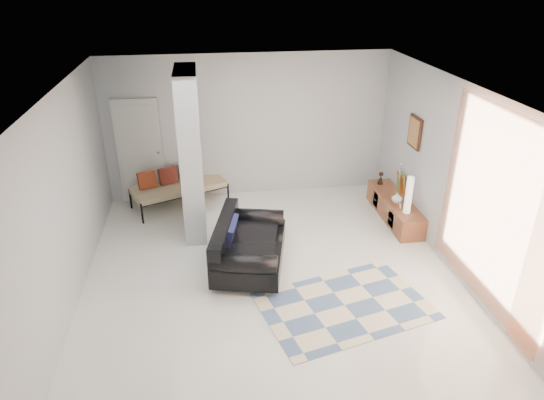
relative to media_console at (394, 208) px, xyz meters
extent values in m
plane|color=silver|center=(-2.52, -1.47, -0.20)|extent=(6.00, 6.00, 0.00)
plane|color=white|center=(-2.52, -1.47, 2.60)|extent=(6.00, 6.00, 0.00)
plane|color=#B9BBBE|center=(-2.52, 1.53, 1.20)|extent=(6.00, 0.00, 6.00)
plane|color=#B9BBBE|center=(-2.52, -4.47, 1.20)|extent=(6.00, 0.00, 6.00)
plane|color=#B9BBBE|center=(-5.27, -1.47, 1.20)|extent=(0.00, 6.00, 6.00)
plane|color=#B9BBBE|center=(0.23, -1.47, 1.20)|extent=(0.00, 6.00, 6.00)
cube|color=#A6ABAD|center=(-3.62, 0.13, 1.20)|extent=(0.35, 1.20, 2.80)
cube|color=silver|center=(-4.62, 1.49, 0.82)|extent=(0.85, 0.06, 2.04)
plane|color=#D76B38|center=(0.15, -2.62, 1.25)|extent=(0.00, 2.55, 2.55)
cube|color=#3E1C10|center=(0.20, 0.00, 1.45)|extent=(0.04, 0.45, 0.55)
cube|color=brown|center=(0.00, 0.00, 0.00)|extent=(0.45, 1.80, 0.40)
cube|color=#3E1C10|center=(-0.22, -0.40, 0.00)|extent=(0.02, 0.24, 0.28)
cube|color=#3E1C10|center=(-0.22, 0.40, 0.00)|extent=(0.02, 0.24, 0.28)
cube|color=gold|center=(0.18, 0.25, 0.40)|extent=(0.09, 0.32, 0.40)
cube|color=silver|center=(-0.10, -0.40, 0.26)|extent=(0.04, 0.10, 0.12)
cylinder|color=silver|center=(-3.34, -1.78, -0.15)|extent=(0.05, 0.05, 0.10)
cylinder|color=silver|center=(-3.02, -0.41, -0.15)|extent=(0.05, 0.05, 0.10)
cylinder|color=silver|center=(-2.57, -1.96, -0.15)|extent=(0.05, 0.05, 0.10)
cylinder|color=silver|center=(-2.25, -0.59, -0.15)|extent=(0.05, 0.05, 0.10)
cube|color=black|center=(-2.79, -1.18, 0.05)|extent=(1.33, 1.82, 0.30)
cube|color=black|center=(-3.18, -1.09, 0.38)|extent=(0.57, 1.65, 0.36)
cylinder|color=black|center=(-2.95, -1.87, 0.28)|extent=(0.98, 0.49, 0.28)
cylinder|color=black|center=(-2.63, -0.50, 0.28)|extent=(0.98, 0.49, 0.28)
cube|color=black|center=(-3.06, -1.12, 0.40)|extent=(0.27, 0.62, 0.31)
cylinder|color=black|center=(-4.58, 0.47, 0.00)|extent=(0.04, 0.04, 0.40)
cylinder|color=black|center=(-2.99, 1.13, 0.00)|extent=(0.04, 0.04, 0.40)
cylinder|color=black|center=(-4.86, 1.12, 0.00)|extent=(0.04, 0.04, 0.40)
cylinder|color=black|center=(-3.26, 1.79, 0.00)|extent=(0.04, 0.04, 0.40)
cube|color=beige|center=(-3.92, 1.13, 0.18)|extent=(1.90, 1.35, 0.12)
cube|color=#93361A|center=(-4.49, 1.05, 0.40)|extent=(0.38, 0.28, 0.33)
cube|color=maroon|center=(-4.12, 1.21, 0.40)|extent=(0.38, 0.28, 0.33)
cube|color=#93361A|center=(-3.74, 1.36, 0.40)|extent=(0.38, 0.28, 0.33)
cube|color=beige|center=(-1.62, -2.37, -0.20)|extent=(2.52, 1.98, 0.01)
cylinder|color=silver|center=(-0.02, -0.55, 0.52)|extent=(0.12, 0.12, 0.66)
imported|color=white|center=(-0.05, -0.17, 0.29)|extent=(0.20, 0.20, 0.20)
camera|label=1|loc=(-3.39, -7.53, 4.02)|focal=32.00mm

